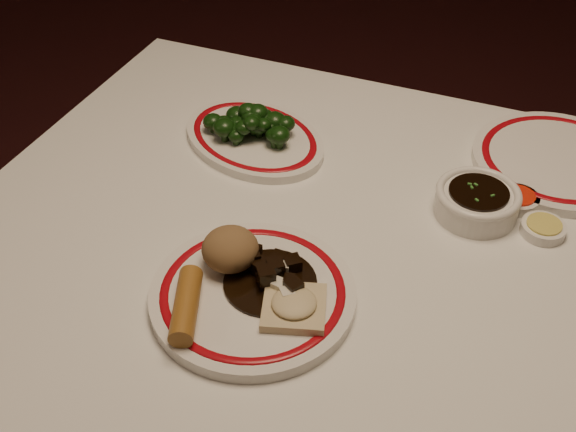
{
  "coord_description": "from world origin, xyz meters",
  "views": [
    {
      "loc": [
        0.18,
        -0.73,
        1.44
      ],
      "look_at": [
        -0.11,
        -0.03,
        0.8
      ],
      "focal_mm": 45.0,
      "sensor_mm": 36.0,
      "label": 1
    }
  ],
  "objects_px": {
    "dining_table": "(362,293)",
    "stirfry_heap": "(272,274)",
    "rice_mound": "(230,249)",
    "fried_wonton": "(294,306)",
    "main_plate": "(253,295)",
    "soy_bowl": "(477,203)",
    "spring_roll": "(186,305)",
    "broccoli_pile": "(253,122)",
    "broccoli_plate": "(254,138)"
  },
  "relations": [
    {
      "from": "rice_mound",
      "to": "fried_wonton",
      "type": "bearing_deg",
      "value": -22.94
    },
    {
      "from": "rice_mound",
      "to": "broccoli_plate",
      "type": "height_order",
      "value": "rice_mound"
    },
    {
      "from": "rice_mound",
      "to": "broccoli_pile",
      "type": "height_order",
      "value": "rice_mound"
    },
    {
      "from": "soy_bowl",
      "to": "broccoli_plate",
      "type": "bearing_deg",
      "value": 173.56
    },
    {
      "from": "stirfry_heap",
      "to": "broccoli_plate",
      "type": "relative_size",
      "value": 0.38
    },
    {
      "from": "dining_table",
      "to": "stirfry_heap",
      "type": "distance_m",
      "value": 0.2
    },
    {
      "from": "spring_roll",
      "to": "broccoli_plate",
      "type": "xyz_separation_m",
      "value": [
        -0.09,
        0.4,
        -0.02
      ]
    },
    {
      "from": "dining_table",
      "to": "broccoli_plate",
      "type": "xyz_separation_m",
      "value": [
        -0.25,
        0.18,
        0.1
      ]
    },
    {
      "from": "main_plate",
      "to": "stirfry_heap",
      "type": "relative_size",
      "value": 2.52
    },
    {
      "from": "fried_wonton",
      "to": "broccoli_pile",
      "type": "distance_m",
      "value": 0.4
    },
    {
      "from": "spring_roll",
      "to": "stirfry_heap",
      "type": "xyz_separation_m",
      "value": [
        0.07,
        0.09,
        -0.0
      ]
    },
    {
      "from": "rice_mound",
      "to": "stirfry_heap",
      "type": "xyz_separation_m",
      "value": [
        0.06,
        -0.01,
        -0.02
      ]
    },
    {
      "from": "spring_roll",
      "to": "broccoli_pile",
      "type": "distance_m",
      "value": 0.41
    },
    {
      "from": "stirfry_heap",
      "to": "broccoli_pile",
      "type": "distance_m",
      "value": 0.35
    },
    {
      "from": "main_plate",
      "to": "broccoli_pile",
      "type": "bearing_deg",
      "value": 114.17
    },
    {
      "from": "dining_table",
      "to": "stirfry_heap",
      "type": "bearing_deg",
      "value": -126.22
    },
    {
      "from": "fried_wonton",
      "to": "soy_bowl",
      "type": "height_order",
      "value": "same"
    },
    {
      "from": "broccoli_plate",
      "to": "broccoli_pile",
      "type": "bearing_deg",
      "value": 131.75
    },
    {
      "from": "fried_wonton",
      "to": "broccoli_pile",
      "type": "xyz_separation_m",
      "value": [
        -0.21,
        0.34,
        0.01
      ]
    },
    {
      "from": "main_plate",
      "to": "fried_wonton",
      "type": "relative_size",
      "value": 3.14
    },
    {
      "from": "stirfry_heap",
      "to": "soy_bowl",
      "type": "xyz_separation_m",
      "value": [
        0.22,
        0.26,
        -0.01
      ]
    },
    {
      "from": "dining_table",
      "to": "stirfry_heap",
      "type": "relative_size",
      "value": 9.78
    },
    {
      "from": "fried_wonton",
      "to": "stirfry_heap",
      "type": "relative_size",
      "value": 0.8
    },
    {
      "from": "stirfry_heap",
      "to": "spring_roll",
      "type": "bearing_deg",
      "value": -128.82
    },
    {
      "from": "soy_bowl",
      "to": "broccoli_pile",
      "type": "bearing_deg",
      "value": 173.35
    },
    {
      "from": "main_plate",
      "to": "stirfry_heap",
      "type": "xyz_separation_m",
      "value": [
        0.02,
        0.03,
        0.02
      ]
    },
    {
      "from": "spring_roll",
      "to": "soy_bowl",
      "type": "distance_m",
      "value": 0.46
    },
    {
      "from": "fried_wonton",
      "to": "broccoli_pile",
      "type": "relative_size",
      "value": 0.63
    },
    {
      "from": "dining_table",
      "to": "broccoli_pile",
      "type": "distance_m",
      "value": 0.34
    },
    {
      "from": "main_plate",
      "to": "broccoli_plate",
      "type": "xyz_separation_m",
      "value": [
        -0.15,
        0.33,
        -0.0
      ]
    },
    {
      "from": "main_plate",
      "to": "rice_mound",
      "type": "bearing_deg",
      "value": 144.08
    },
    {
      "from": "spring_roll",
      "to": "fried_wonton",
      "type": "height_order",
      "value": "spring_roll"
    },
    {
      "from": "broccoli_pile",
      "to": "spring_roll",
      "type": "bearing_deg",
      "value": -77.38
    },
    {
      "from": "spring_roll",
      "to": "fried_wonton",
      "type": "distance_m",
      "value": 0.13
    },
    {
      "from": "main_plate",
      "to": "stirfry_heap",
      "type": "distance_m",
      "value": 0.04
    },
    {
      "from": "spring_roll",
      "to": "broccoli_pile",
      "type": "relative_size",
      "value": 0.72
    },
    {
      "from": "rice_mound",
      "to": "spring_roll",
      "type": "xyz_separation_m",
      "value": [
        -0.01,
        -0.1,
        -0.01
      ]
    },
    {
      "from": "rice_mound",
      "to": "fried_wonton",
      "type": "xyz_separation_m",
      "value": [
        0.11,
        -0.05,
        -0.02
      ]
    },
    {
      "from": "rice_mound",
      "to": "soy_bowl",
      "type": "distance_m",
      "value": 0.38
    },
    {
      "from": "main_plate",
      "to": "fried_wonton",
      "type": "distance_m",
      "value": 0.07
    },
    {
      "from": "rice_mound",
      "to": "fried_wonton",
      "type": "distance_m",
      "value": 0.12
    },
    {
      "from": "fried_wonton",
      "to": "broccoli_pile",
      "type": "bearing_deg",
      "value": 121.58
    },
    {
      "from": "spring_roll",
      "to": "rice_mound",
      "type": "bearing_deg",
      "value": 61.53
    },
    {
      "from": "fried_wonton",
      "to": "rice_mound",
      "type": "bearing_deg",
      "value": 157.06
    },
    {
      "from": "main_plate",
      "to": "rice_mound",
      "type": "height_order",
      "value": "rice_mound"
    },
    {
      "from": "main_plate",
      "to": "spring_roll",
      "type": "height_order",
      "value": "spring_roll"
    },
    {
      "from": "main_plate",
      "to": "soy_bowl",
      "type": "height_order",
      "value": "soy_bowl"
    },
    {
      "from": "rice_mound",
      "to": "dining_table",
      "type": "bearing_deg",
      "value": 37.26
    },
    {
      "from": "dining_table",
      "to": "fried_wonton",
      "type": "distance_m",
      "value": 0.21
    },
    {
      "from": "broccoli_plate",
      "to": "rice_mound",
      "type": "bearing_deg",
      "value": -71.29
    }
  ]
}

